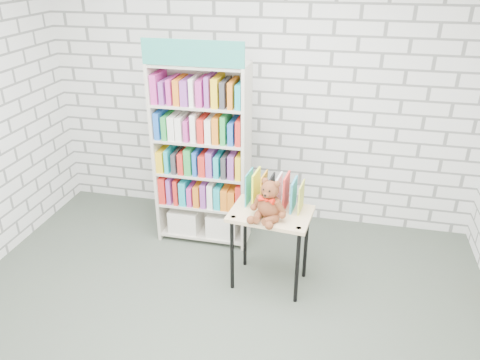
# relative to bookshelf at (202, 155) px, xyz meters

# --- Properties ---
(ground) EXTENTS (4.50, 4.50, 0.00)m
(ground) POSITION_rel_bookshelf_xyz_m (0.43, -1.36, -0.93)
(ground) COLOR #414A3F
(ground) RESTS_ON ground
(room_shell) EXTENTS (4.52, 4.02, 2.81)m
(room_shell) POSITION_rel_bookshelf_xyz_m (0.43, -1.36, 0.86)
(room_shell) COLOR silver
(room_shell) RESTS_ON ground
(bookshelf) EXTENTS (0.90, 0.35, 2.03)m
(bookshelf) POSITION_rel_bookshelf_xyz_m (0.00, 0.00, 0.00)
(bookshelf) COLOR beige
(bookshelf) RESTS_ON ground
(display_table) EXTENTS (0.72, 0.53, 0.72)m
(display_table) POSITION_rel_bookshelf_xyz_m (0.77, -0.61, -0.30)
(display_table) COLOR #D4B07F
(display_table) RESTS_ON ground
(table_books) EXTENTS (0.49, 0.25, 0.28)m
(table_books) POSITION_rel_bookshelf_xyz_m (0.79, -0.50, -0.06)
(table_books) COLOR teal
(table_books) RESTS_ON display_table
(teddy_bear) EXTENTS (0.31, 0.31, 0.34)m
(teddy_bear) POSITION_rel_bookshelf_xyz_m (0.77, -0.71, -0.07)
(teddy_bear) COLOR maroon
(teddy_bear) RESTS_ON display_table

